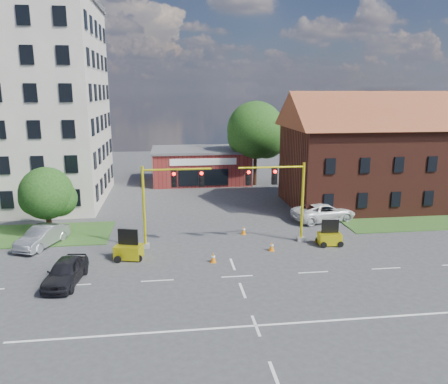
# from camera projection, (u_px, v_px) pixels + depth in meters

# --- Properties ---
(ground) EXTENTS (120.00, 120.00, 0.00)m
(ground) POSITION_uv_depth(u_px,v_px,m) (237.00, 276.00, 27.63)
(ground) COLOR #3C3C3F
(ground) RESTS_ON ground
(grass_verge_ne) EXTENTS (14.00, 4.00, 0.08)m
(grass_verge_ne) POSITION_uv_depth(u_px,v_px,m) (422.00, 223.00, 38.54)
(grass_verge_ne) COLOR #2A5720
(grass_verge_ne) RESTS_ON ground
(lane_markings) EXTENTS (60.00, 36.00, 0.01)m
(lane_markings) POSITION_uv_depth(u_px,v_px,m) (245.00, 298.00, 24.73)
(lane_markings) COLOR white
(lane_markings) RESTS_ON ground
(office_block) EXTENTS (18.40, 15.40, 20.60)m
(office_block) POSITION_uv_depth(u_px,v_px,m) (8.00, 103.00, 43.98)
(office_block) COLOR beige
(office_block) RESTS_ON ground
(brick_shop) EXTENTS (12.40, 8.40, 4.30)m
(brick_shop) POSITION_uv_depth(u_px,v_px,m) (201.00, 165.00, 56.11)
(brick_shop) COLOR maroon
(brick_shop) RESTS_ON ground
(townhouse_row) EXTENTS (21.00, 11.00, 11.50)m
(townhouse_row) POSITION_uv_depth(u_px,v_px,m) (389.00, 147.00, 43.97)
(townhouse_row) COLOR #4D2117
(townhouse_row) RESTS_ON ground
(tree_large) EXTENTS (7.35, 7.00, 10.31)m
(tree_large) POSITION_uv_depth(u_px,v_px,m) (258.00, 132.00, 53.16)
(tree_large) COLOR #321E12
(tree_large) RESTS_ON ground
(tree_nw_front) EXTENTS (4.48, 4.26, 5.51)m
(tree_nw_front) POSITION_uv_depth(u_px,v_px,m) (50.00, 195.00, 35.41)
(tree_nw_front) COLOR #321E12
(tree_nw_front) RESTS_ON ground
(signal_mast_west) EXTENTS (5.30, 0.60, 6.20)m
(signal_mast_west) POSITION_uv_depth(u_px,v_px,m) (166.00, 196.00, 32.00)
(signal_mast_west) COLOR gray
(signal_mast_west) RESTS_ON ground
(signal_mast_east) EXTENTS (5.30, 0.60, 6.20)m
(signal_mast_east) POSITION_uv_depth(u_px,v_px,m) (282.00, 193.00, 33.07)
(signal_mast_east) COLOR gray
(signal_mast_east) RESTS_ON ground
(trailer_west) EXTENTS (2.08, 1.65, 2.07)m
(trailer_west) POSITION_uv_depth(u_px,v_px,m) (129.00, 250.00, 30.35)
(trailer_west) COLOR yellow
(trailer_west) RESTS_ON ground
(trailer_east) EXTENTS (1.76, 1.24, 1.91)m
(trailer_east) POSITION_uv_depth(u_px,v_px,m) (330.00, 237.00, 33.14)
(trailer_east) COLOR yellow
(trailer_east) RESTS_ON ground
(cone_a) EXTENTS (0.40, 0.40, 0.70)m
(cone_a) POSITION_uv_depth(u_px,v_px,m) (213.00, 258.00, 29.82)
(cone_a) COLOR orange
(cone_a) RESTS_ON ground
(cone_b) EXTENTS (0.40, 0.40, 0.70)m
(cone_b) POSITION_uv_depth(u_px,v_px,m) (244.00, 230.00, 35.66)
(cone_b) COLOR orange
(cone_b) RESTS_ON ground
(cone_c) EXTENTS (0.40, 0.40, 0.70)m
(cone_c) POSITION_uv_depth(u_px,v_px,m) (272.00, 246.00, 31.99)
(cone_c) COLOR orange
(cone_c) RESTS_ON ground
(cone_d) EXTENTS (0.40, 0.40, 0.70)m
(cone_d) POSITION_uv_depth(u_px,v_px,m) (318.00, 238.00, 33.88)
(cone_d) COLOR orange
(cone_d) RESTS_ON ground
(pickup_white) EXTENTS (6.29, 3.93, 1.62)m
(pickup_white) POSITION_uv_depth(u_px,v_px,m) (324.00, 212.00, 39.37)
(pickup_white) COLOR white
(pickup_white) RESTS_ON ground
(sedan_dark) EXTENTS (2.33, 4.67, 1.53)m
(sedan_dark) POSITION_uv_depth(u_px,v_px,m) (66.00, 272.00, 26.48)
(sedan_dark) COLOR black
(sedan_dark) RESTS_ON ground
(sedan_silver_front) EXTENTS (3.33, 4.99, 1.55)m
(sedan_silver_front) POSITION_uv_depth(u_px,v_px,m) (42.00, 237.00, 32.79)
(sedan_silver_front) COLOR #979A9E
(sedan_silver_front) RESTS_ON ground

